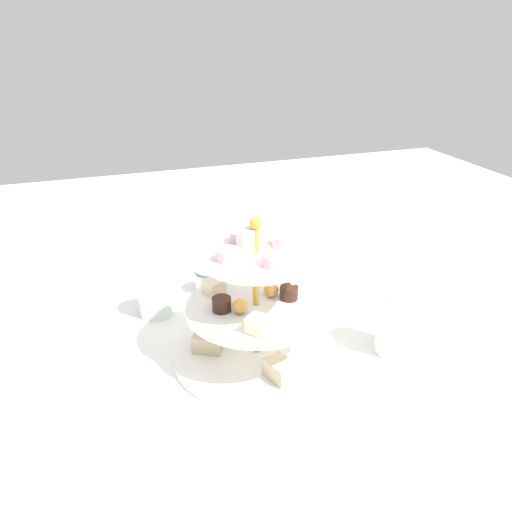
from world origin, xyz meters
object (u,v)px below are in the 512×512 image
(water_glass_short_left, at_px, (155,296))
(teacup_with_saucer, at_px, (209,281))
(tiered_serving_stand, at_px, (256,315))
(butter_knife_right, at_px, (308,282))
(water_glass_tall_right, at_px, (397,321))
(butter_knife_left, at_px, (313,492))

(water_glass_short_left, height_order, teacup_with_saucer, water_glass_short_left)
(tiered_serving_stand, relative_size, water_glass_short_left, 3.59)
(water_glass_short_left, bearing_deg, butter_knife_right, -86.63)
(water_glass_tall_right, height_order, butter_knife_right, water_glass_tall_right)
(tiered_serving_stand, xyz_separation_m, butter_knife_left, (-0.28, 0.03, -0.08))
(tiered_serving_stand, xyz_separation_m, water_glass_tall_right, (-0.06, -0.23, -0.02))
(water_glass_tall_right, relative_size, water_glass_short_left, 1.48)
(butter_knife_right, bearing_deg, water_glass_tall_right, 135.30)
(tiered_serving_stand, distance_m, butter_knife_right, 0.30)
(tiered_serving_stand, bearing_deg, butter_knife_right, -42.04)
(tiered_serving_stand, bearing_deg, teacup_with_saucer, 3.90)
(water_glass_short_left, height_order, butter_knife_left, water_glass_short_left)
(water_glass_tall_right, bearing_deg, butter_knife_right, 7.62)
(water_glass_tall_right, height_order, butter_knife_left, water_glass_tall_right)
(tiered_serving_stand, distance_m, teacup_with_saucer, 0.25)
(teacup_with_saucer, relative_size, butter_knife_right, 0.53)
(water_glass_short_left, relative_size, butter_knife_right, 0.45)
(water_glass_tall_right, distance_m, teacup_with_saucer, 0.39)
(water_glass_tall_right, xyz_separation_m, butter_knife_right, (0.27, 0.04, -0.06))
(tiered_serving_stand, height_order, water_glass_short_left, tiered_serving_stand)
(tiered_serving_stand, height_order, butter_knife_right, tiered_serving_stand)
(water_glass_tall_right, height_order, teacup_with_saucer, water_glass_tall_right)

